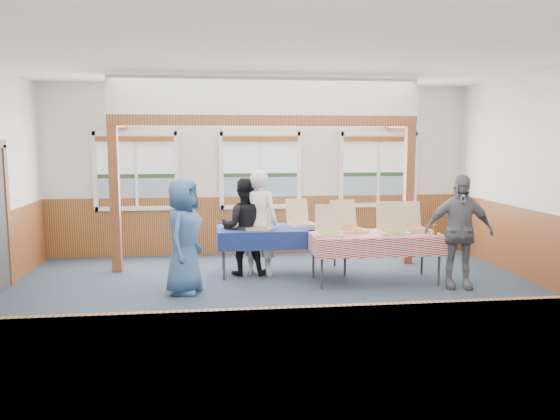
# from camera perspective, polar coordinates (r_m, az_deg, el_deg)

# --- Properties ---
(floor) EXTENTS (8.00, 8.00, 0.00)m
(floor) POSITION_cam_1_polar(r_m,az_deg,el_deg) (7.24, 0.42, -10.12)
(floor) COLOR #283441
(floor) RESTS_ON ground
(ceiling) EXTENTS (8.00, 8.00, 0.00)m
(ceiling) POSITION_cam_1_polar(r_m,az_deg,el_deg) (6.98, 0.45, 15.80)
(ceiling) COLOR white
(ceiling) RESTS_ON wall_back
(wall_back) EXTENTS (8.00, 0.00, 8.00)m
(wall_back) POSITION_cam_1_polar(r_m,az_deg,el_deg) (10.40, -2.07, 4.17)
(wall_back) COLOR silver
(wall_back) RESTS_ON floor
(wall_front) EXTENTS (8.00, 0.00, 8.00)m
(wall_front) POSITION_cam_1_polar(r_m,az_deg,el_deg) (3.51, 7.86, -2.07)
(wall_front) COLOR silver
(wall_front) RESTS_ON floor
(wainscot_back) EXTENTS (7.98, 0.05, 1.10)m
(wainscot_back) POSITION_cam_1_polar(r_m,az_deg,el_deg) (10.49, -2.03, -1.57)
(wainscot_back) COLOR brown
(wainscot_back) RESTS_ON floor
(wainscot_front) EXTENTS (7.98, 0.05, 1.10)m
(wainscot_front) POSITION_cam_1_polar(r_m,az_deg,el_deg) (3.85, 7.47, -17.62)
(wainscot_front) COLOR brown
(wainscot_front) RESTS_ON floor
(window_left) EXTENTS (1.56, 0.10, 1.46)m
(window_left) POSITION_cam_1_polar(r_m,az_deg,el_deg) (10.41, -14.80, 4.37)
(window_left) COLOR white
(window_left) RESTS_ON wall_back
(window_mid) EXTENTS (1.56, 0.10, 1.46)m
(window_mid) POSITION_cam_1_polar(r_m,az_deg,el_deg) (10.36, -2.05, 4.60)
(window_mid) COLOR white
(window_mid) RESTS_ON wall_back
(window_right) EXTENTS (1.56, 0.10, 1.46)m
(window_right) POSITION_cam_1_polar(r_m,az_deg,el_deg) (10.80, 10.24, 4.60)
(window_right) COLOR white
(window_right) RESTS_ON wall_back
(post_left) EXTENTS (0.15, 0.15, 2.40)m
(post_left) POSITION_cam_1_polar(r_m,az_deg,el_deg) (9.34, -16.87, 1.04)
(post_left) COLOR #613015
(post_left) RESTS_ON floor
(post_right) EXTENTS (0.15, 0.15, 2.40)m
(post_right) POSITION_cam_1_polar(r_m,az_deg,el_deg) (9.81, 13.29, 1.45)
(post_right) COLOR #613015
(post_right) RESTS_ON floor
(cross_beam) EXTENTS (5.15, 0.18, 0.18)m
(cross_beam) POSITION_cam_1_polar(r_m,az_deg,el_deg) (9.20, -1.44, 9.31)
(cross_beam) COLOR #613015
(cross_beam) RESTS_ON post_left
(table_left) EXTENTS (2.22, 1.22, 0.76)m
(table_left) POSITION_cam_1_polar(r_m,az_deg,el_deg) (8.91, 0.24, -2.14)
(table_left) COLOR #333333
(table_left) RESTS_ON floor
(table_right) EXTENTS (2.14, 1.49, 0.76)m
(table_right) POSITION_cam_1_polar(r_m,az_deg,el_deg) (8.47, 9.91, -2.76)
(table_right) COLOR #333333
(table_right) RESTS_ON floor
(pizza_box_a) EXTENTS (0.44, 0.51, 0.41)m
(pizza_box_a) POSITION_cam_1_polar(r_m,az_deg,el_deg) (8.74, -2.23, -1.56)
(pizza_box_a) COLOR #D3BB8D
(pizza_box_a) RESTS_ON table_left
(pizza_box_b) EXTENTS (0.49, 0.56, 0.43)m
(pizza_box_b) POSITION_cam_1_polar(r_m,az_deg,el_deg) (9.09, 2.24, -1.20)
(pizza_box_b) COLOR #D3BB8D
(pizza_box_b) RESTS_ON table_left
(pizza_box_c) EXTENTS (0.48, 0.55, 0.44)m
(pizza_box_c) POSITION_cam_1_polar(r_m,az_deg,el_deg) (8.17, 5.13, -2.19)
(pizza_box_c) COLOR #D3BB8D
(pizza_box_c) RESTS_ON table_right
(pizza_box_d) EXTENTS (0.54, 0.61, 0.47)m
(pizza_box_d) POSITION_cam_1_polar(r_m,az_deg,el_deg) (8.54, 7.24, -1.79)
(pizza_box_d) COLOR #D3BB8D
(pizza_box_d) RESTS_ON table_right
(pizza_box_e) EXTENTS (0.47, 0.56, 0.47)m
(pizza_box_e) POSITION_cam_1_polar(r_m,az_deg,el_deg) (8.46, 11.72, -1.98)
(pizza_box_e) COLOR #D3BB8D
(pizza_box_e) RESTS_ON table_right
(pizza_box_f) EXTENTS (0.42, 0.50, 0.44)m
(pizza_box_f) POSITION_cam_1_polar(r_m,az_deg,el_deg) (8.79, 13.70, -1.70)
(pizza_box_f) COLOR #D3BB8D
(pizza_box_f) RESTS_ON table_right
(veggie_tray) EXTENTS (0.42, 0.42, 0.09)m
(veggie_tray) POSITION_cam_1_polar(r_m,az_deg,el_deg) (8.83, -4.59, -1.70)
(veggie_tray) COLOR black
(veggie_tray) RESTS_ON table_left
(drink_glass) EXTENTS (0.07, 0.07, 0.15)m
(drink_glass) POSITION_cam_1_polar(r_m,az_deg,el_deg) (8.51, 15.91, -2.01)
(drink_glass) COLOR #945118
(drink_glass) RESTS_ON table_right
(woman_white) EXTENTS (0.73, 0.61, 1.71)m
(woman_white) POSITION_cam_1_polar(r_m,az_deg,el_deg) (8.73, -2.22, -1.34)
(woman_white) COLOR silver
(woman_white) RESTS_ON floor
(woman_black) EXTENTS (0.82, 0.67, 1.57)m
(woman_black) POSITION_cam_1_polar(r_m,az_deg,el_deg) (8.81, -3.77, -1.74)
(woman_black) COLOR black
(woman_black) RESTS_ON floor
(man_blue) EXTENTS (0.74, 0.92, 1.65)m
(man_blue) POSITION_cam_1_polar(r_m,az_deg,el_deg) (7.83, -10.04, -2.69)
(man_blue) COLOR #355885
(man_blue) RESTS_ON floor
(person_grey) EXTENTS (1.05, 0.61, 1.67)m
(person_grey) POSITION_cam_1_polar(r_m,az_deg,el_deg) (8.42, 18.17, -2.15)
(person_grey) COLOR slate
(person_grey) RESTS_ON floor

